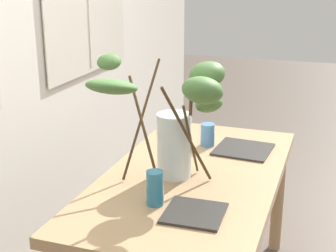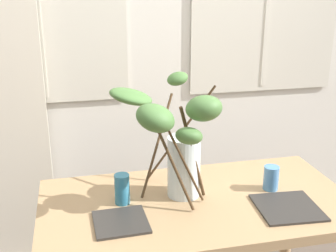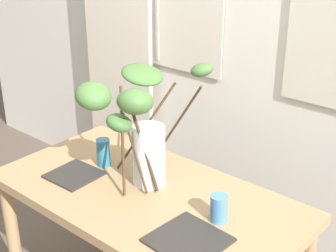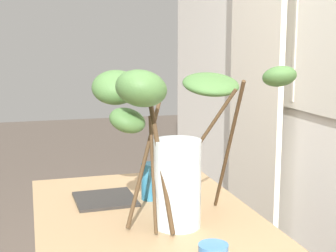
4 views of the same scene
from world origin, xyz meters
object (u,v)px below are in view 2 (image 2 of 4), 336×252
drinking_glass_blue_left (122,189)px  plate_square_left (121,222)px  drinking_glass_blue_right (271,178)px  plate_square_right (287,207)px  dining_table (197,217)px  vase_with_branches (175,138)px

drinking_glass_blue_left → plate_square_left: 0.19m
drinking_glass_blue_right → plate_square_right: (-0.01, -0.20, -0.06)m
dining_table → drinking_glass_blue_right: 0.42m
drinking_glass_blue_right → plate_square_left: size_ratio=0.53×
vase_with_branches → drinking_glass_blue_left: vase_with_branches is taller
dining_table → drinking_glass_blue_left: (-0.35, 0.06, 0.16)m
drinking_glass_blue_right → plate_square_left: (-0.77, -0.15, -0.06)m
drinking_glass_blue_left → dining_table: bearing=-9.0°
plate_square_left → drinking_glass_blue_right: bearing=11.2°
dining_table → plate_square_left: size_ratio=6.47×
plate_square_left → plate_square_right: (0.76, -0.04, -0.00)m
dining_table → plate_square_left: 0.41m
plate_square_left → plate_square_right: bearing=-3.4°
vase_with_branches → plate_square_left: vase_with_branches is taller
plate_square_left → vase_with_branches: bearing=33.2°
dining_table → plate_square_right: (0.38, -0.16, 0.10)m
dining_table → vase_with_branches: size_ratio=2.14×
plate_square_right → drinking_glass_blue_right: bearing=87.7°
dining_table → plate_square_left: plate_square_left is taller
plate_square_right → vase_with_branches: bearing=154.5°
vase_with_branches → plate_square_right: (0.48, -0.23, -0.30)m
dining_table → plate_square_right: plate_square_right is taller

